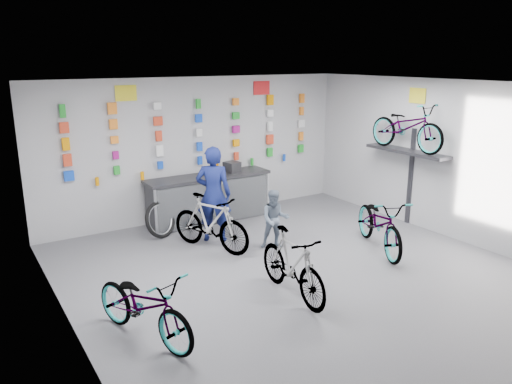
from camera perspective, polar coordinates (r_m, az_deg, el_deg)
floor at (r=7.97m, az=6.53°, el=-10.12°), size 8.00×8.00×0.00m
ceiling at (r=7.22m, az=7.25°, el=11.96°), size 8.00×8.00×0.00m
wall_back at (r=10.78m, az=-6.63°, el=4.98°), size 7.00×0.00×7.00m
wall_left at (r=5.99m, az=-20.30°, el=-4.22°), size 0.00×8.00×8.00m
wall_right at (r=9.99m, az=22.73°, el=3.08°), size 0.00×8.00×8.00m
counter at (r=10.60m, az=-5.38°, el=-0.78°), size 2.70×0.66×1.00m
merch_wall at (r=10.63m, az=-6.83°, el=6.55°), size 5.58×0.08×1.57m
wall_bracket at (r=10.58m, az=16.91°, el=4.03°), size 0.39×1.90×2.00m
sign_left at (r=10.06m, az=-14.65°, el=10.88°), size 0.42×0.02×0.30m
sign_right at (r=11.39m, az=0.65°, el=11.81°), size 0.42×0.02×0.30m
sign_side at (r=10.54m, az=17.96°, el=10.43°), size 0.02×0.40×0.30m
bike_left at (r=6.40m, az=-12.67°, el=-12.49°), size 1.14×1.85×0.92m
bike_center at (r=7.28m, az=4.17°, el=-8.27°), size 0.57×1.69×1.00m
bike_right at (r=9.24m, az=13.98°, el=-3.46°), size 1.38×2.04×1.01m
bike_service at (r=9.02m, az=-5.22°, el=-3.51°), size 1.12×1.75×1.02m
bike_wall at (r=10.43m, az=16.87°, el=7.17°), size 0.63×1.80×0.95m
clerk at (r=9.36m, az=-4.88°, el=-0.25°), size 0.79×0.75×1.82m
customer at (r=9.07m, az=2.19°, el=-3.12°), size 0.66×0.61×1.09m
spare_wheel at (r=9.84m, az=-10.89°, el=-3.12°), size 0.78×0.54×0.72m
register at (r=10.72m, az=-2.76°, el=2.88°), size 0.34×0.35×0.22m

